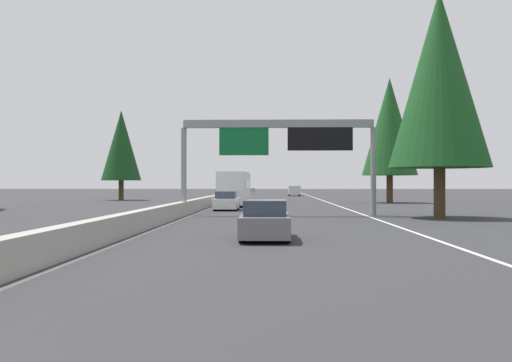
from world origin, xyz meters
TOP-DOWN VIEW (x-y plane):
  - ground_plane at (60.00, 0.00)m, footprint 320.00×320.00m
  - median_barrier at (80.00, 0.30)m, footprint 180.00×0.56m
  - shoulder_stripe_right at (70.00, -11.52)m, footprint 160.00×0.16m
  - shoulder_stripe_median at (70.00, -0.25)m, footprint 160.00×0.16m
  - sign_gantry_overhead at (33.92, -6.04)m, footprint 0.50×12.68m
  - sedan_distant_a at (17.31, -5.26)m, footprint 4.40×1.80m
  - sedan_near_center at (41.43, -1.90)m, footprint 4.40×1.80m
  - bus_near_right at (51.54, -1.90)m, footprint 11.50×2.55m
  - minivan_far_right at (94.48, -8.99)m, footprint 5.00×1.95m
  - conifer_right_near at (31.54, -15.60)m, footprint 6.07×6.07m
  - conifer_right_mid at (59.67, -18.03)m, footprint 5.92×5.92m
  - conifer_left_mid at (68.75, 13.37)m, footprint 4.92×4.92m

SIDE VIEW (x-z plane):
  - ground_plane at x=60.00m, z-range 0.00..0.00m
  - shoulder_stripe_right at x=70.00m, z-range 0.00..0.01m
  - shoulder_stripe_median at x=70.00m, z-range 0.00..0.01m
  - median_barrier at x=80.00m, z-range 0.00..0.90m
  - sedan_distant_a at x=17.31m, z-range -0.05..1.42m
  - sedan_near_center at x=41.43m, z-range -0.05..1.42m
  - minivan_far_right at x=94.48m, z-range 0.11..1.80m
  - bus_near_right at x=51.54m, z-range 0.17..3.27m
  - sign_gantry_overhead at x=33.92m, z-range 1.84..8.04m
  - conifer_left_mid at x=68.75m, z-range 1.20..12.38m
  - conifer_right_mid at x=59.67m, z-range 1.46..14.91m
  - conifer_right_near at x=31.54m, z-range 1.49..15.29m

